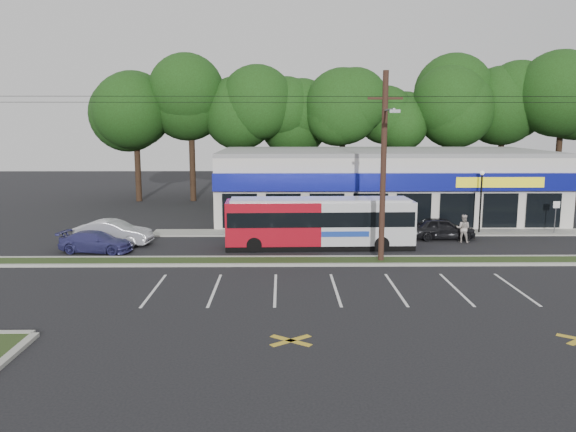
{
  "coord_description": "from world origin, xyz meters",
  "views": [
    {
      "loc": [
        -2.3,
        -28.19,
        7.31
      ],
      "look_at": [
        -1.93,
        5.0,
        1.85
      ],
      "focal_mm": 35.0,
      "sensor_mm": 36.0,
      "label": 1
    }
  ],
  "objects_px": {
    "car_blue": "(96,242)",
    "pedestrian_b": "(463,228)",
    "metrobus": "(320,222)",
    "car_dark": "(442,228)",
    "utility_pole": "(381,161)",
    "lamp_post": "(481,194)",
    "sign_post": "(556,211)",
    "pedestrian_a": "(371,226)",
    "car_silver": "(113,233)"
  },
  "relations": [
    {
      "from": "car_blue",
      "to": "sign_post",
      "type": "bearing_deg",
      "value": -70.95
    },
    {
      "from": "utility_pole",
      "to": "car_dark",
      "type": "xyz_separation_m",
      "value": [
        5.12,
        6.1,
        -4.7
      ]
    },
    {
      "from": "utility_pole",
      "to": "sign_post",
      "type": "distance_m",
      "value": 15.71
    },
    {
      "from": "utility_pole",
      "to": "lamp_post",
      "type": "distance_m",
      "value": 11.67
    },
    {
      "from": "car_silver",
      "to": "pedestrian_a",
      "type": "xyz_separation_m",
      "value": [
        15.99,
        1.6,
        0.1
      ]
    },
    {
      "from": "car_dark",
      "to": "car_silver",
      "type": "bearing_deg",
      "value": 92.28
    },
    {
      "from": "car_blue",
      "to": "car_silver",
      "type": "bearing_deg",
      "value": -3.09
    },
    {
      "from": "car_silver",
      "to": "pedestrian_b",
      "type": "relative_size",
      "value": 2.63
    },
    {
      "from": "car_silver",
      "to": "pedestrian_a",
      "type": "height_order",
      "value": "pedestrian_a"
    },
    {
      "from": "lamp_post",
      "to": "pedestrian_a",
      "type": "relative_size",
      "value": 2.47
    },
    {
      "from": "lamp_post",
      "to": "car_blue",
      "type": "distance_m",
      "value": 24.66
    },
    {
      "from": "sign_post",
      "to": "car_blue",
      "type": "relative_size",
      "value": 0.53
    },
    {
      "from": "utility_pole",
      "to": "car_blue",
      "type": "height_order",
      "value": "utility_pole"
    },
    {
      "from": "metrobus",
      "to": "pedestrian_a",
      "type": "xyz_separation_m",
      "value": [
        3.47,
        2.54,
        -0.72
      ]
    },
    {
      "from": "sign_post",
      "to": "pedestrian_a",
      "type": "bearing_deg",
      "value": -173.03
    },
    {
      "from": "utility_pole",
      "to": "car_dark",
      "type": "height_order",
      "value": "utility_pole"
    },
    {
      "from": "car_blue",
      "to": "pedestrian_b",
      "type": "relative_size",
      "value": 2.39
    },
    {
      "from": "sign_post",
      "to": "car_blue",
      "type": "bearing_deg",
      "value": -170.07
    },
    {
      "from": "car_blue",
      "to": "pedestrian_b",
      "type": "bearing_deg",
      "value": -74.34
    },
    {
      "from": "sign_post",
      "to": "car_dark",
      "type": "bearing_deg",
      "value": -169.13
    },
    {
      "from": "metrobus",
      "to": "pedestrian_b",
      "type": "bearing_deg",
      "value": 8.1
    },
    {
      "from": "lamp_post",
      "to": "pedestrian_a",
      "type": "distance_m",
      "value": 8.0
    },
    {
      "from": "car_dark",
      "to": "car_blue",
      "type": "xyz_separation_m",
      "value": [
        -20.96,
        -3.53,
        -0.1
      ]
    },
    {
      "from": "metrobus",
      "to": "car_silver",
      "type": "distance_m",
      "value": 12.59
    },
    {
      "from": "car_dark",
      "to": "car_blue",
      "type": "distance_m",
      "value": 21.25
    },
    {
      "from": "utility_pole",
      "to": "sign_post",
      "type": "bearing_deg",
      "value": 30.15
    },
    {
      "from": "sign_post",
      "to": "pedestrian_a",
      "type": "relative_size",
      "value": 1.29
    },
    {
      "from": "lamp_post",
      "to": "pedestrian_b",
      "type": "relative_size",
      "value": 2.41
    },
    {
      "from": "car_blue",
      "to": "pedestrian_b",
      "type": "height_order",
      "value": "pedestrian_b"
    },
    {
      "from": "utility_pole",
      "to": "metrobus",
      "type": "height_order",
      "value": "utility_pole"
    },
    {
      "from": "car_dark",
      "to": "pedestrian_b",
      "type": "relative_size",
      "value": 2.36
    },
    {
      "from": "sign_post",
      "to": "car_dark",
      "type": "height_order",
      "value": "sign_post"
    },
    {
      "from": "metrobus",
      "to": "lamp_post",
      "type": "bearing_deg",
      "value": 19.82
    },
    {
      "from": "lamp_post",
      "to": "sign_post",
      "type": "xyz_separation_m",
      "value": [
        5.0,
        -0.23,
        -1.12
      ]
    },
    {
      "from": "utility_pole",
      "to": "pedestrian_a",
      "type": "xyz_separation_m",
      "value": [
        0.58,
        6.11,
        -4.55
      ]
    },
    {
      "from": "metrobus",
      "to": "car_dark",
      "type": "xyz_separation_m",
      "value": [
        8.01,
        2.53,
        -0.87
      ]
    },
    {
      "from": "pedestrian_a",
      "to": "sign_post",
      "type": "bearing_deg",
      "value": -168.99
    },
    {
      "from": "sign_post",
      "to": "pedestrian_b",
      "type": "distance_m",
      "value": 7.48
    },
    {
      "from": "sign_post",
      "to": "car_silver",
      "type": "height_order",
      "value": "sign_post"
    },
    {
      "from": "utility_pole",
      "to": "car_dark",
      "type": "relative_size",
      "value": 12.01
    },
    {
      "from": "car_blue",
      "to": "utility_pole",
      "type": "bearing_deg",
      "value": -90.11
    },
    {
      "from": "car_dark",
      "to": "utility_pole",
      "type": "bearing_deg",
      "value": 137.84
    },
    {
      "from": "car_silver",
      "to": "car_blue",
      "type": "xyz_separation_m",
      "value": [
        -0.42,
        -1.94,
        -0.15
      ]
    },
    {
      "from": "utility_pole",
      "to": "pedestrian_b",
      "type": "distance_m",
      "value": 9.19
    },
    {
      "from": "car_silver",
      "to": "car_blue",
      "type": "distance_m",
      "value": 1.99
    },
    {
      "from": "sign_post",
      "to": "car_silver",
      "type": "xyz_separation_m",
      "value": [
        -28.58,
        -3.13,
        -0.79
      ]
    },
    {
      "from": "car_blue",
      "to": "pedestrian_b",
      "type": "distance_m",
      "value": 22.15
    },
    {
      "from": "lamp_post",
      "to": "sign_post",
      "type": "bearing_deg",
      "value": -2.58
    },
    {
      "from": "pedestrian_a",
      "to": "car_dark",
      "type": "bearing_deg",
      "value": -176.03
    },
    {
      "from": "metrobus",
      "to": "car_dark",
      "type": "relative_size",
      "value": 2.67
    }
  ]
}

